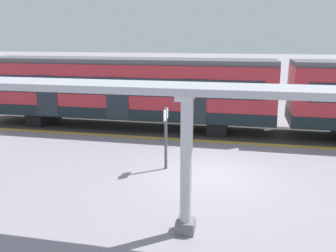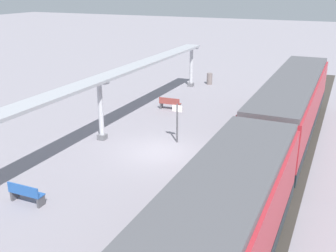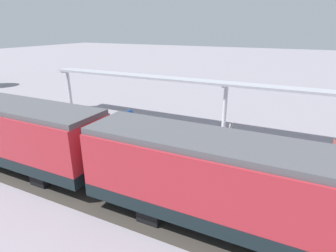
% 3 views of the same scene
% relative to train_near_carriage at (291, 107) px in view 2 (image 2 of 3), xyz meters
% --- Properties ---
extents(ground_plane, '(176.00, 176.00, 0.00)m').
position_rel_train_near_carriage_xyz_m(ground_plane, '(5.77, 4.85, -1.83)').
color(ground_plane, gray).
extents(tactile_edge_strip, '(0.41, 35.68, 0.01)m').
position_rel_train_near_carriage_xyz_m(tactile_edge_strip, '(1.80, 4.85, -1.83)').
color(tactile_edge_strip, gold).
rests_on(tactile_edge_strip, ground).
extents(trackbed, '(3.20, 47.68, 0.01)m').
position_rel_train_near_carriage_xyz_m(trackbed, '(-0.01, 4.85, -1.83)').
color(trackbed, '#38332D').
rests_on(trackbed, ground).
extents(train_near_carriage, '(2.65, 14.60, 3.48)m').
position_rel_train_near_carriage_xyz_m(train_near_carriage, '(0.00, 0.00, 0.00)').
color(train_near_carriage, '#B22832').
rests_on(train_near_carriage, ground).
extents(canopy_pillar_nearest, '(1.10, 0.44, 3.35)m').
position_rel_train_near_carriage_xyz_m(canopy_pillar_nearest, '(9.49, -9.11, -0.13)').
color(canopy_pillar_nearest, slate).
rests_on(canopy_pillar_nearest, ground).
extents(canopy_pillar_second, '(1.10, 0.44, 3.35)m').
position_rel_train_near_carriage_xyz_m(canopy_pillar_second, '(9.49, 4.61, -0.13)').
color(canopy_pillar_second, slate).
rests_on(canopy_pillar_second, ground).
extents(canopy_beam, '(1.20, 28.68, 0.16)m').
position_rel_train_near_carriage_xyz_m(canopy_beam, '(9.49, 4.83, 1.60)').
color(canopy_beam, '#A8AAB2').
rests_on(canopy_beam, canopy_pillar_nearest).
extents(bench_near_end, '(1.52, 0.50, 0.86)m').
position_rel_train_near_carriage_xyz_m(bench_near_end, '(8.36, -2.18, -1.39)').
color(bench_near_end, brown).
rests_on(bench_near_end, ground).
extents(bench_mid_platform, '(1.51, 0.46, 0.86)m').
position_rel_train_near_carriage_xyz_m(bench_mid_platform, '(8.35, 11.76, -1.39)').
color(bench_mid_platform, '#2557A6').
rests_on(bench_mid_platform, ground).
extents(trash_bin, '(0.48, 0.48, 0.99)m').
position_rel_train_near_carriage_xyz_m(trash_bin, '(8.28, -10.48, -1.34)').
color(trash_bin, slate).
rests_on(trash_bin, ground).
extents(platform_info_sign, '(0.56, 0.10, 2.20)m').
position_rel_train_near_carriage_xyz_m(platform_info_sign, '(5.48, 3.26, -0.51)').
color(platform_info_sign, '#4C4C51').
rests_on(platform_info_sign, ground).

